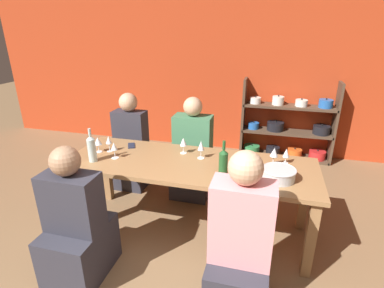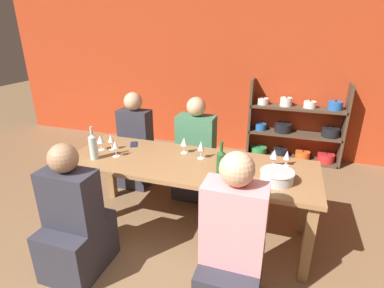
{
  "view_description": "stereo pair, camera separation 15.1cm",
  "coord_description": "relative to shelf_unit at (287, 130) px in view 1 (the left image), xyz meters",
  "views": [
    {
      "loc": [
        0.51,
        -1.02,
        1.98
      ],
      "look_at": [
        -0.18,
        1.57,
        0.92
      ],
      "focal_mm": 28.0,
      "sensor_mm": 36.0,
      "label": 1
    },
    {
      "loc": [
        0.65,
        -0.98,
        1.98
      ],
      "look_at": [
        -0.18,
        1.57,
        0.92
      ],
      "focal_mm": 28.0,
      "sensor_mm": 36.0,
      "label": 2
    }
  ],
  "objects": [
    {
      "name": "wine_glass_empty_a",
      "position": [
        -0.91,
        -2.04,
        0.44
      ],
      "size": [
        0.07,
        0.07,
        0.18
      ],
      "color": "white",
      "rests_on": "dining_table"
    },
    {
      "name": "wine_glass_white_a",
      "position": [
        -1.72,
        -2.25,
        0.42
      ],
      "size": [
        0.07,
        0.07,
        0.16
      ],
      "color": "white",
      "rests_on": "dining_table"
    },
    {
      "name": "dining_table",
      "position": [
        -0.99,
        -2.16,
        0.21
      ],
      "size": [
        2.39,
        0.83,
        0.77
      ],
      "color": "olive",
      "rests_on": "ground_plane"
    },
    {
      "name": "wine_glass_red_c",
      "position": [
        -1.86,
        -2.11,
        0.43
      ],
      "size": [
        0.06,
        0.06,
        0.17
      ],
      "color": "white",
      "rests_on": "dining_table"
    },
    {
      "name": "wine_bottle_green",
      "position": [
        -0.64,
        -2.35,
        0.44
      ],
      "size": [
        0.08,
        0.08,
        0.32
      ],
      "color": "#1E4C23",
      "rests_on": "dining_table"
    },
    {
      "name": "wine_glass_white_b",
      "position": [
        -1.96,
        -2.16,
        0.42
      ],
      "size": [
        0.08,
        0.08,
        0.16
      ],
      "color": "white",
      "rests_on": "dining_table"
    },
    {
      "name": "wine_glass_red_b",
      "position": [
        -1.11,
        -1.96,
        0.43
      ],
      "size": [
        0.07,
        0.07,
        0.17
      ],
      "color": "white",
      "rests_on": "dining_table"
    },
    {
      "name": "person_near_a",
      "position": [
        -1.73,
        -2.95,
        -0.04
      ],
      "size": [
        0.45,
        0.56,
        1.16
      ],
      "color": "#2D2D38",
      "rests_on": "ground_plane"
    },
    {
      "name": "person_near_b",
      "position": [
        -0.41,
        -2.94,
        0.0
      ],
      "size": [
        0.42,
        0.53,
        1.27
      ],
      "color": "#2D2D38",
      "rests_on": "ground_plane"
    },
    {
      "name": "person_far_b",
      "position": [
        -1.16,
        -1.4,
        -0.02
      ],
      "size": [
        0.45,
        0.56,
        1.23
      ],
      "rotation": [
        0.0,
        0.0,
        3.14
      ],
      "color": "#2D2D38",
      "rests_on": "ground_plane"
    },
    {
      "name": "shelf_unit",
      "position": [
        0.0,
        0.0,
        0.0
      ],
      "size": [
        1.39,
        0.3,
        1.24
      ],
      "color": "#4C3828",
      "rests_on": "ground_plane"
    },
    {
      "name": "wine_glass_red_a",
      "position": [
        -0.11,
        -1.95,
        0.41
      ],
      "size": [
        0.06,
        0.06,
        0.15
      ],
      "color": "white",
      "rests_on": "dining_table"
    },
    {
      "name": "wine_glass_white_c",
      "position": [
        -0.22,
        -2.02,
        0.44
      ],
      "size": [
        0.07,
        0.07,
        0.17
      ],
      "color": "white",
      "rests_on": "dining_table"
    },
    {
      "name": "mixing_bowl",
      "position": [
        -0.17,
        -2.29,
        0.36
      ],
      "size": [
        0.29,
        0.29,
        0.1
      ],
      "color": "#B7BABC",
      "rests_on": "dining_table"
    },
    {
      "name": "person_far_a",
      "position": [
        -1.98,
        -1.39,
        -0.01
      ],
      "size": [
        0.41,
        0.51,
        1.23
      ],
      "rotation": [
        0.0,
        0.0,
        3.14
      ],
      "color": "#2D2D38",
      "rests_on": "ground_plane"
    },
    {
      "name": "cell_phone",
      "position": [
        -1.71,
        -1.92,
        0.31
      ],
      "size": [
        0.13,
        0.17,
        0.01
      ],
      "color": "#1E2338",
      "rests_on": "dining_table"
    },
    {
      "name": "wall_back_red",
      "position": [
        -0.81,
        0.2,
        0.89
      ],
      "size": [
        8.8,
        0.06,
        2.7
      ],
      "color": "#B23819",
      "rests_on": "ground_plane"
    },
    {
      "name": "wine_bottle_dark",
      "position": [
        -1.89,
        -2.37,
        0.44
      ],
      "size": [
        0.08,
        0.08,
        0.33
      ],
      "color": "#B2C6C1",
      "rests_on": "dining_table"
    }
  ]
}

